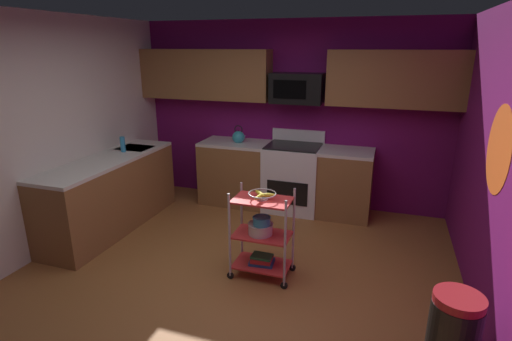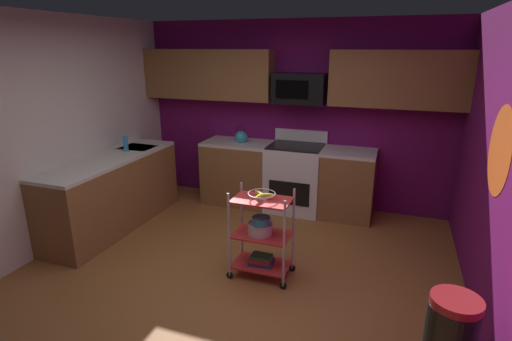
{
  "view_description": "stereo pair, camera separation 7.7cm",
  "coord_description": "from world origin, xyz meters",
  "px_view_note": "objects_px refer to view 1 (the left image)",
  "views": [
    {
      "loc": [
        1.33,
        -3.12,
        2.24
      ],
      "look_at": [
        0.13,
        0.49,
        1.05
      ],
      "focal_mm": 27.95,
      "sensor_mm": 36.0,
      "label": 1
    },
    {
      "loc": [
        1.41,
        -3.1,
        2.24
      ],
      "look_at": [
        0.13,
        0.49,
        1.05
      ],
      "focal_mm": 27.95,
      "sensor_mm": 36.0,
      "label": 2
    }
  ],
  "objects_px": {
    "mixing_bowl_small": "(262,221)",
    "book_stack": "(262,260)",
    "microwave": "(297,88)",
    "kettle": "(239,137)",
    "mixing_bowl_large": "(260,228)",
    "trash_can": "(453,337)",
    "oven_range": "(293,177)",
    "rolling_cart": "(262,235)",
    "dish_soap_bottle": "(123,144)",
    "fruit_bowl": "(262,195)"
  },
  "relations": [
    {
      "from": "dish_soap_bottle",
      "to": "fruit_bowl",
      "type": "bearing_deg",
      "value": -20.69
    },
    {
      "from": "mixing_bowl_large",
      "to": "rolling_cart",
      "type": "bearing_deg",
      "value": 0.0
    },
    {
      "from": "microwave",
      "to": "mixing_bowl_small",
      "type": "xyz_separation_m",
      "value": [
        0.12,
        -1.94,
        -1.08
      ]
    },
    {
      "from": "microwave",
      "to": "book_stack",
      "type": "relative_size",
      "value": 2.73
    },
    {
      "from": "mixing_bowl_small",
      "to": "trash_can",
      "type": "distance_m",
      "value": 1.85
    },
    {
      "from": "oven_range",
      "to": "mixing_bowl_large",
      "type": "distance_m",
      "value": 1.81
    },
    {
      "from": "oven_range",
      "to": "mixing_bowl_small",
      "type": "xyz_separation_m",
      "value": [
        0.12,
        -1.84,
        0.14
      ]
    },
    {
      "from": "mixing_bowl_small",
      "to": "book_stack",
      "type": "height_order",
      "value": "mixing_bowl_small"
    },
    {
      "from": "oven_range",
      "to": "kettle",
      "type": "distance_m",
      "value": 0.96
    },
    {
      "from": "mixing_bowl_small",
      "to": "book_stack",
      "type": "xyz_separation_m",
      "value": [
        -0.0,
        0.03,
        -0.45
      ]
    },
    {
      "from": "mixing_bowl_large",
      "to": "mixing_bowl_small",
      "type": "distance_m",
      "value": 0.11
    },
    {
      "from": "trash_can",
      "to": "fruit_bowl",
      "type": "bearing_deg",
      "value": 153.02
    },
    {
      "from": "dish_soap_bottle",
      "to": "trash_can",
      "type": "relative_size",
      "value": 0.3
    },
    {
      "from": "oven_range",
      "to": "microwave",
      "type": "xyz_separation_m",
      "value": [
        -0.0,
        0.1,
        1.22
      ]
    },
    {
      "from": "fruit_bowl",
      "to": "book_stack",
      "type": "height_order",
      "value": "fruit_bowl"
    },
    {
      "from": "kettle",
      "to": "trash_can",
      "type": "bearing_deg",
      "value": -45.76
    },
    {
      "from": "rolling_cart",
      "to": "mixing_bowl_small",
      "type": "xyz_separation_m",
      "value": [
        0.0,
        -0.03,
        0.17
      ]
    },
    {
      "from": "mixing_bowl_large",
      "to": "book_stack",
      "type": "relative_size",
      "value": 0.98
    },
    {
      "from": "mixing_bowl_large",
      "to": "book_stack",
      "type": "height_order",
      "value": "mixing_bowl_large"
    },
    {
      "from": "oven_range",
      "to": "trash_can",
      "type": "height_order",
      "value": "oven_range"
    },
    {
      "from": "oven_range",
      "to": "dish_soap_bottle",
      "type": "distance_m",
      "value": 2.34
    },
    {
      "from": "mixing_bowl_large",
      "to": "kettle",
      "type": "relative_size",
      "value": 0.95
    },
    {
      "from": "mixing_bowl_large",
      "to": "dish_soap_bottle",
      "type": "height_order",
      "value": "dish_soap_bottle"
    },
    {
      "from": "book_stack",
      "to": "dish_soap_bottle",
      "type": "bearing_deg",
      "value": 159.31
    },
    {
      "from": "rolling_cart",
      "to": "book_stack",
      "type": "relative_size",
      "value": 3.57
    },
    {
      "from": "oven_range",
      "to": "mixing_bowl_large",
      "type": "xyz_separation_m",
      "value": [
        0.1,
        -1.81,
        0.04
      ]
    },
    {
      "from": "book_stack",
      "to": "kettle",
      "type": "distance_m",
      "value": 2.19
    },
    {
      "from": "rolling_cart",
      "to": "mixing_bowl_large",
      "type": "relative_size",
      "value": 3.63
    },
    {
      "from": "mixing_bowl_large",
      "to": "mixing_bowl_small",
      "type": "bearing_deg",
      "value": -52.9
    },
    {
      "from": "trash_can",
      "to": "mixing_bowl_small",
      "type": "bearing_deg",
      "value": 153.75
    },
    {
      "from": "mixing_bowl_large",
      "to": "mixing_bowl_small",
      "type": "height_order",
      "value": "mixing_bowl_small"
    },
    {
      "from": "mixing_bowl_small",
      "to": "microwave",
      "type": "bearing_deg",
      "value": 93.62
    },
    {
      "from": "oven_range",
      "to": "microwave",
      "type": "height_order",
      "value": "microwave"
    },
    {
      "from": "book_stack",
      "to": "kettle",
      "type": "xyz_separation_m",
      "value": [
        -0.93,
        1.81,
        0.82
      ]
    },
    {
      "from": "rolling_cart",
      "to": "trash_can",
      "type": "distance_m",
      "value": 1.85
    },
    {
      "from": "mixing_bowl_small",
      "to": "mixing_bowl_large",
      "type": "bearing_deg",
      "value": 127.1
    },
    {
      "from": "book_stack",
      "to": "mixing_bowl_small",
      "type": "bearing_deg",
      "value": -81.0
    },
    {
      "from": "kettle",
      "to": "mixing_bowl_small",
      "type": "bearing_deg",
      "value": -62.99
    },
    {
      "from": "mixing_bowl_small",
      "to": "rolling_cart",
      "type": "bearing_deg",
      "value": 99.0
    },
    {
      "from": "oven_range",
      "to": "mixing_bowl_small",
      "type": "height_order",
      "value": "oven_range"
    },
    {
      "from": "oven_range",
      "to": "trash_can",
      "type": "distance_m",
      "value": 3.18
    },
    {
      "from": "rolling_cart",
      "to": "mixing_bowl_small",
      "type": "relative_size",
      "value": 5.03
    },
    {
      "from": "microwave",
      "to": "fruit_bowl",
      "type": "bearing_deg",
      "value": -86.46
    },
    {
      "from": "rolling_cart",
      "to": "mixing_bowl_small",
      "type": "distance_m",
      "value": 0.17
    },
    {
      "from": "oven_range",
      "to": "rolling_cart",
      "type": "relative_size",
      "value": 1.2
    },
    {
      "from": "microwave",
      "to": "kettle",
      "type": "height_order",
      "value": "microwave"
    },
    {
      "from": "rolling_cart",
      "to": "mixing_bowl_small",
      "type": "bearing_deg",
      "value": -81.0
    },
    {
      "from": "fruit_bowl",
      "to": "book_stack",
      "type": "xyz_separation_m",
      "value": [
        0.0,
        0.0,
        -0.7
      ]
    },
    {
      "from": "mixing_bowl_small",
      "to": "book_stack",
      "type": "bearing_deg",
      "value": 99.0
    },
    {
      "from": "fruit_bowl",
      "to": "book_stack",
      "type": "distance_m",
      "value": 0.7
    }
  ]
}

